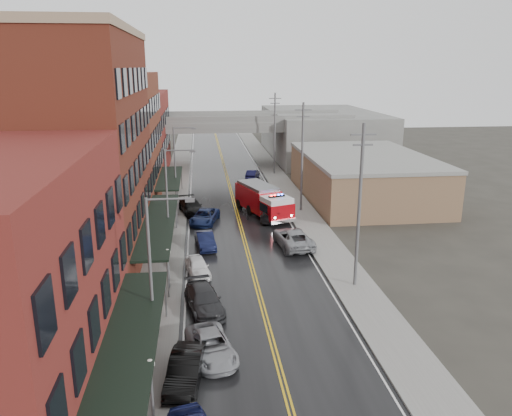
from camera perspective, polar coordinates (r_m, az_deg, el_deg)
road at (r=50.50m, az=-1.76°, el=-2.18°), size 11.00×160.00×0.02m
sidewalk_left at (r=50.45m, az=-10.06°, el=-2.37°), size 3.00×160.00×0.15m
sidewalk_right at (r=51.57m, az=6.35°, el=-1.81°), size 3.00×160.00×0.15m
curb_left at (r=50.36m, az=-8.19°, el=-2.31°), size 0.30×160.00×0.15m
curb_right at (r=51.23m, az=4.55°, el=-1.88°), size 0.30×160.00×0.15m
brick_building_b at (r=42.45m, az=-19.32°, el=5.96°), size 9.00×20.00×18.00m
brick_building_c at (r=59.67m, az=-15.65°, el=7.44°), size 9.00×15.00×15.00m
brick_building_far at (r=77.05m, az=-13.61°, el=8.24°), size 9.00×20.00×12.00m
tan_building at (r=62.59m, az=12.21°, el=3.38°), size 14.00×22.00×5.00m
right_far_block at (r=91.30m, az=7.50°, el=8.41°), size 18.00×30.00×8.00m
awning_0 at (r=25.52m, az=-14.15°, el=-14.43°), size 2.60×16.00×3.09m
awning_1 at (r=42.93m, az=-11.02°, el=-1.59°), size 2.60×18.00×3.09m
awning_2 at (r=59.83m, az=-9.82°, el=3.42°), size 2.60×13.00×3.09m
globe_lamp_0 at (r=24.06m, az=-11.94°, el=-18.21°), size 0.44×0.44×3.12m
globe_lamp_1 at (r=36.48m, az=-10.03°, el=-5.84°), size 0.44×0.44×3.12m
globe_lamp_2 at (r=49.75m, az=-9.15°, el=0.11°), size 0.44×0.44×3.12m
street_lamp_0 at (r=28.02m, az=-11.51°, el=-6.41°), size 2.64×0.22×9.00m
street_lamp_1 at (r=43.23m, az=-9.83°, el=1.62°), size 2.64×0.22×9.00m
street_lamp_2 at (r=58.86m, az=-9.03°, el=5.44°), size 2.64×0.22×9.00m
utility_pole_0 at (r=35.93m, az=11.73°, el=0.45°), size 1.80×0.24×12.00m
utility_pole_1 at (r=54.82m, az=5.30°, el=5.99°), size 1.80×0.24×12.00m
utility_pole_2 at (r=74.29m, az=2.16°, el=8.64°), size 1.80×0.24×12.00m
overpass at (r=80.54m, az=-3.74°, el=8.95°), size 40.00×10.00×7.50m
fire_truck at (r=53.87m, az=0.87°, el=0.92°), size 5.75×9.26×3.23m
parked_car_left_1 at (r=27.00m, az=-8.07°, el=-17.81°), size 2.22×4.76×1.51m
parked_car_left_2 at (r=28.89m, az=-5.14°, el=-15.45°), size 3.24×5.20×1.34m
parked_car_left_3 at (r=33.81m, az=-5.96°, el=-10.40°), size 3.03×5.41×1.48m
parked_car_left_4 at (r=39.28m, az=-6.69°, el=-6.66°), size 2.29×4.18×1.35m
parked_car_left_5 at (r=44.80m, az=-5.83°, el=-3.71°), size 2.00×4.38×1.39m
parked_car_left_6 at (r=51.80m, az=-5.90°, el=-0.98°), size 3.58×5.54×1.42m
parked_car_left_7 at (r=55.44m, az=-7.41°, el=0.17°), size 3.41×5.69×1.54m
parked_car_right_0 at (r=44.96m, az=4.26°, el=-3.44°), size 3.34×6.15×1.64m
parked_car_right_1 at (r=52.77m, az=1.93°, el=-0.47°), size 3.58×5.99×1.63m
parked_car_right_2 at (r=62.14m, az=1.32°, el=2.01°), size 2.02×4.57×1.53m
parked_car_right_3 at (r=72.04m, az=-0.40°, el=3.87°), size 2.51×4.26×1.33m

